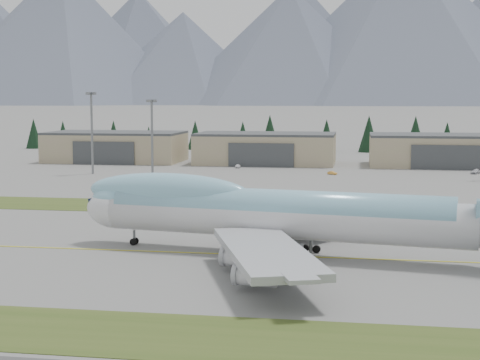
% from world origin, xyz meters
% --- Properties ---
extents(ground, '(7000.00, 7000.00, 0.00)m').
position_xyz_m(ground, '(0.00, 0.00, 0.00)').
color(ground, slate).
rests_on(ground, ground).
extents(grass_strip_near, '(400.00, 14.00, 0.08)m').
position_xyz_m(grass_strip_near, '(0.00, -38.00, 0.00)').
color(grass_strip_near, '#3B4F1C').
rests_on(grass_strip_near, ground).
extents(grass_strip_far, '(400.00, 18.00, 0.08)m').
position_xyz_m(grass_strip_far, '(0.00, 45.00, 0.00)').
color(grass_strip_far, '#3B4F1C').
rests_on(grass_strip_far, ground).
extents(taxiway_line_main, '(400.00, 0.40, 0.02)m').
position_xyz_m(taxiway_line_main, '(0.00, 0.00, 0.00)').
color(taxiway_line_main, yellow).
rests_on(taxiway_line_main, ground).
extents(boeing_747_freighter, '(72.88, 61.88, 19.11)m').
position_xyz_m(boeing_747_freighter, '(5.86, 0.84, 6.30)').
color(boeing_747_freighter, silver).
rests_on(boeing_747_freighter, ground).
extents(hangar_left, '(48.00, 26.60, 10.80)m').
position_xyz_m(hangar_left, '(-70.00, 149.90, 5.39)').
color(hangar_left, tan).
rests_on(hangar_left, ground).
extents(hangar_center, '(48.00, 26.60, 10.80)m').
position_xyz_m(hangar_center, '(-15.00, 149.90, 5.39)').
color(hangar_center, tan).
rests_on(hangar_center, ground).
extents(hangar_right, '(48.00, 26.60, 10.80)m').
position_xyz_m(hangar_right, '(45.00, 149.90, 5.39)').
color(hangar_right, tan).
rests_on(hangar_right, ground).
extents(floodlight_masts, '(158.91, 7.69, 24.76)m').
position_xyz_m(floodlight_masts, '(-37.57, 108.69, 16.70)').
color(floodlight_masts, slate).
rests_on(floodlight_masts, ground).
extents(service_vehicle_a, '(1.53, 3.67, 1.24)m').
position_xyz_m(service_vehicle_a, '(-22.15, 132.64, 0.00)').
color(service_vehicle_a, white).
rests_on(service_vehicle_a, ground).
extents(service_vehicle_b, '(3.18, 2.68, 1.03)m').
position_xyz_m(service_vehicle_b, '(9.50, 116.28, 0.00)').
color(service_vehicle_b, gold).
rests_on(service_vehicle_b, ground).
extents(service_vehicle_c, '(3.84, 5.00, 1.35)m').
position_xyz_m(service_vehicle_c, '(52.64, 125.87, 0.00)').
color(service_vehicle_c, '#B9BABF').
rests_on(service_vehicle_c, ground).
extents(conifer_belt, '(270.54, 15.25, 16.97)m').
position_xyz_m(conifer_belt, '(12.51, 211.35, 7.21)').
color(conifer_belt, black).
rests_on(conifer_belt, ground).
extents(mountain_ridge_front, '(4316.58, 1163.40, 518.03)m').
position_xyz_m(mountain_ridge_front, '(117.69, 2217.91, 226.48)').
color(mountain_ridge_front, '#495062').
rests_on(mountain_ridge_front, ground).
extents(mountain_ridge_rear, '(4490.53, 999.64, 499.82)m').
position_xyz_m(mountain_ridge_rear, '(127.42, 2900.00, 244.96)').
color(mountain_ridge_rear, '#495062').
rests_on(mountain_ridge_rear, ground).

